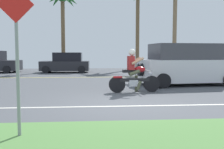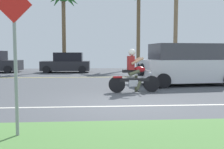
{
  "view_description": "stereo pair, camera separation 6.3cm",
  "coord_description": "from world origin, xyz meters",
  "px_view_note": "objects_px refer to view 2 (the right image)",
  "views": [
    {
      "loc": [
        -0.99,
        -7.65,
        1.51
      ],
      "look_at": [
        -0.14,
        3.18,
        0.61
      ],
      "focal_mm": 41.66,
      "sensor_mm": 36.0,
      "label": 1
    },
    {
      "loc": [
        -0.93,
        -7.65,
        1.51
      ],
      "look_at": [
        -0.14,
        3.18,
        0.61
      ],
      "focal_mm": 41.66,
      "sensor_mm": 36.0,
      "label": 2
    }
  ],
  "objects_px": {
    "parked_car_1": "(67,63)",
    "street_sign": "(15,47)",
    "motorcyclist": "(134,74)",
    "suv_nearby": "(186,65)",
    "palm_tree_2": "(64,4)"
  },
  "relations": [
    {
      "from": "motorcyclist",
      "to": "suv_nearby",
      "type": "height_order",
      "value": "suv_nearby"
    },
    {
      "from": "parked_car_1",
      "to": "street_sign",
      "type": "bearing_deg",
      "value": -87.39
    },
    {
      "from": "suv_nearby",
      "to": "street_sign",
      "type": "xyz_separation_m",
      "value": [
        -5.75,
        -7.43,
        0.66
      ]
    },
    {
      "from": "motorcyclist",
      "to": "palm_tree_2",
      "type": "xyz_separation_m",
      "value": [
        -3.98,
        12.52,
        4.86
      ]
    },
    {
      "from": "motorcyclist",
      "to": "parked_car_1",
      "type": "relative_size",
      "value": 0.53
    },
    {
      "from": "suv_nearby",
      "to": "palm_tree_2",
      "type": "distance_m",
      "value": 13.21
    },
    {
      "from": "street_sign",
      "to": "palm_tree_2",
      "type": "bearing_deg",
      "value": 93.51
    },
    {
      "from": "street_sign",
      "to": "parked_car_1",
      "type": "bearing_deg",
      "value": 92.61
    },
    {
      "from": "motorcyclist",
      "to": "parked_car_1",
      "type": "bearing_deg",
      "value": 108.91
    },
    {
      "from": "parked_car_1",
      "to": "street_sign",
      "type": "relative_size",
      "value": 1.42
    },
    {
      "from": "motorcyclist",
      "to": "parked_car_1",
      "type": "distance_m",
      "value": 11.15
    },
    {
      "from": "suv_nearby",
      "to": "street_sign",
      "type": "height_order",
      "value": "street_sign"
    },
    {
      "from": "palm_tree_2",
      "to": "parked_car_1",
      "type": "bearing_deg",
      "value": -79.39
    },
    {
      "from": "parked_car_1",
      "to": "street_sign",
      "type": "xyz_separation_m",
      "value": [
        0.72,
        -15.77,
        0.88
      ]
    },
    {
      "from": "motorcyclist",
      "to": "street_sign",
      "type": "height_order",
      "value": "street_sign"
    }
  ]
}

